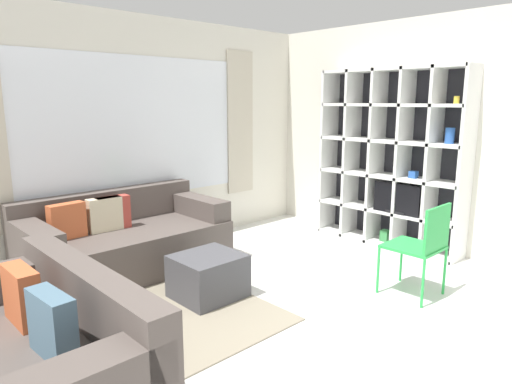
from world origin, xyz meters
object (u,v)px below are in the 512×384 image
Objects in this scene: couch_main at (124,242)px; ottoman at (208,277)px; shelving_unit at (391,159)px; couch_side at (29,367)px; folding_chair at (423,242)px.

couch_main is 1.14m from ottoman.
shelving_unit is 1.05× the size of couch_main.
shelving_unit is 3.70× the size of ottoman.
couch_side is 1.99× the size of folding_chair.
shelving_unit is at bearing -5.42° from ottoman.
couch_main is 2.25m from couch_side.
ottoman is (1.70, 0.60, -0.12)m from couch_side.
folding_chair is at bearing 77.31° from couch_side.
ottoman is at bearing -42.68° from folding_chair.
couch_side is at bearing -130.57° from couch_main.
ottoman is (0.23, -1.11, -0.12)m from couch_main.
couch_main is 2.34× the size of folding_chair.
ottoman is (-2.62, 0.25, -0.85)m from shelving_unit.
shelving_unit is at bearing 94.69° from couch_side.
couch_side reaches higher than ottoman.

